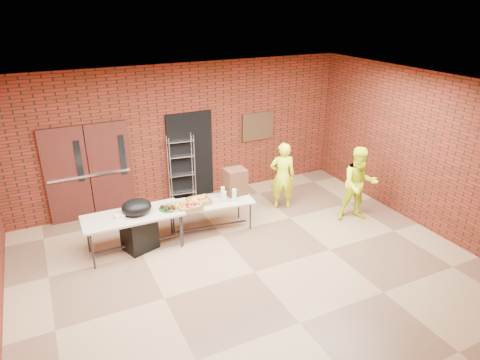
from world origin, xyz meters
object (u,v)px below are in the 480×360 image
covered_grill (138,224)px  volunteer_man (359,184)px  wire_rack (182,169)px  table_right (212,204)px  volunteer_woman (282,176)px  coffee_dispenser (235,181)px  table_left (133,218)px

covered_grill → volunteer_man: volunteer_man is taller
wire_rack → table_right: 1.66m
volunteer_woman → volunteer_man: volunteer_man is taller
table_right → coffee_dispenser: size_ratio=3.17×
table_right → volunteer_man: volunteer_man is taller
coffee_dispenser → volunteer_man: size_ratio=0.33×
volunteer_woman → volunteer_man: bearing=156.8°
wire_rack → covered_grill: 2.21m
covered_grill → volunteer_woman: (3.37, 0.31, 0.26)m
coffee_dispenser → covered_grill: coffee_dispenser is taller
table_right → covered_grill: bearing=-172.4°
volunteer_woman → table_left: bearing=27.2°
table_left → volunteer_woman: (3.46, 0.32, 0.09)m
coffee_dispenser → covered_grill: (-2.11, -0.14, -0.44)m
table_right → volunteer_woman: 1.89m
wire_rack → table_left: bearing=-126.1°
wire_rack → covered_grill: wire_rack is taller
wire_rack → coffee_dispenser: bearing=-59.4°
table_right → covered_grill: (-1.52, -0.00, -0.11)m
table_left → covered_grill: covered_grill is taller
table_right → coffee_dispenser: coffee_dispenser is taller
volunteer_man → table_left: bearing=-169.4°
table_right → wire_rack: bearing=99.8°
table_right → volunteer_woman: bearing=16.8°
coffee_dispenser → covered_grill: 2.16m
table_left → volunteer_man: 4.73m
table_left → volunteer_woman: volunteer_woman is taller
wire_rack → coffee_dispenser: wire_rack is taller
coffee_dispenser → table_right: bearing=-167.2°
wire_rack → table_left: (-1.54, -1.66, -0.13)m
coffee_dispenser → volunteer_man: volunteer_man is taller
volunteer_woman → volunteer_man: 1.68m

